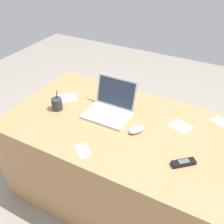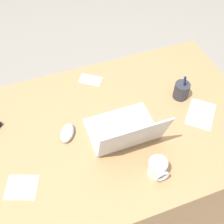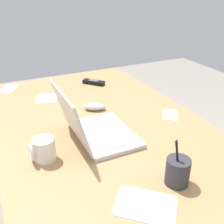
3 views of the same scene
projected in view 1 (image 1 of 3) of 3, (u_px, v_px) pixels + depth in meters
name	position (u px, v px, depth m)	size (l,w,h in m)	color
ground_plane	(115.00, 189.00, 2.18)	(6.00, 6.00, 0.00)	gray
desk	(116.00, 159.00, 1.96)	(1.53, 0.92, 0.75)	tan
laptop	(110.00, 107.00, 1.80)	(0.32, 0.29, 0.23)	silver
computer_mouse	(136.00, 130.00, 1.65)	(0.06, 0.11, 0.04)	silver
coffee_mug_white	(117.00, 92.00, 1.98)	(0.08, 0.09, 0.09)	white
cordless_phone	(184.00, 163.00, 1.42)	(0.13, 0.13, 0.03)	black
pen_holder	(57.00, 104.00, 1.84)	(0.08, 0.08, 0.16)	#333338
paper_note_near_laptop	(181.00, 126.00, 1.70)	(0.13, 0.11, 0.00)	white
paper_note_left	(223.00, 123.00, 1.73)	(0.15, 0.08, 0.00)	white
paper_note_right	(83.00, 151.00, 1.51)	(0.12, 0.07, 0.00)	white
paper_note_front	(65.00, 98.00, 1.98)	(0.12, 0.18, 0.00)	white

